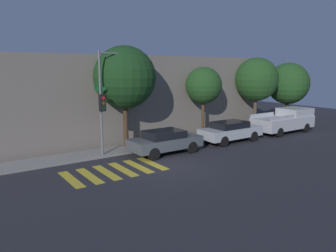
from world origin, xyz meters
TOP-DOWN VIEW (x-y plane):
  - ground_plane at (0.00, 0.00)m, footprint 60.00×60.00m
  - sidewalk at (0.00, 4.08)m, footprint 26.00×1.76m
  - building_row at (0.00, 8.36)m, footprint 26.00×6.00m
  - crosswalk at (-2.54, 0.80)m, footprint 4.72×2.60m
  - traffic_light_pole at (-1.55, 3.37)m, footprint 2.46×0.56m
  - sedan_near_corner at (1.29, 2.10)m, footprint 4.22×1.84m
  - sedan_middle at (6.57, 2.10)m, footprint 4.44×1.76m
  - pickup_truck at (12.45, 2.10)m, footprint 5.24×2.09m
  - tree_near_corner at (-0.06, 4.34)m, footprint 3.71×3.71m
  - tree_midblock at (6.07, 4.34)m, footprint 2.57×2.57m
  - tree_far_end at (11.57, 4.34)m, footprint 3.42×3.42m
  - tree_behind_truck at (15.71, 4.34)m, footprint 3.57×3.57m

SIDE VIEW (x-z plane):
  - ground_plane at x=0.00m, z-range 0.00..0.00m
  - crosswalk at x=-2.54m, z-range 0.00..0.00m
  - sidewalk at x=0.00m, z-range 0.00..0.14m
  - sedan_near_corner at x=1.29m, z-range 0.06..1.43m
  - sedan_middle at x=6.57m, z-range 0.06..1.45m
  - pickup_truck at x=12.45m, z-range 0.02..1.82m
  - building_row at x=0.00m, z-range 0.00..5.69m
  - tree_behind_truck at x=15.71m, z-range 0.88..6.22m
  - tree_midblock at x=6.07m, z-range 1.18..6.16m
  - traffic_light_pole at x=-1.55m, z-range 0.76..6.58m
  - tree_far_end at x=11.57m, z-range 1.13..6.83m
  - tree_near_corner at x=-0.06m, z-range 1.23..7.43m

